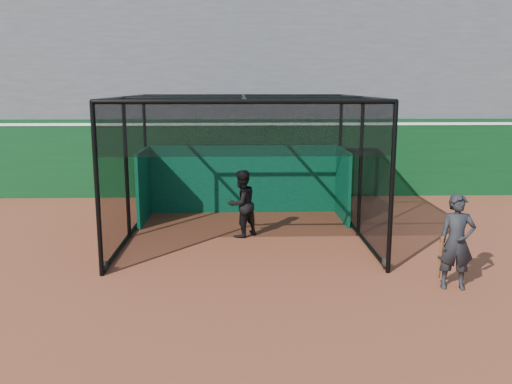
{
  "coord_description": "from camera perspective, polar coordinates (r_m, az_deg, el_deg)",
  "views": [
    {
      "loc": [
        0.1,
        -8.92,
        3.56
      ],
      "look_at": [
        0.44,
        2.0,
        1.4
      ],
      "focal_mm": 38.0,
      "sensor_mm": 36.0,
      "label": 1
    }
  ],
  "objects": [
    {
      "name": "ground",
      "position": [
        9.61,
        -2.31,
        -10.58
      ],
      "size": [
        120.0,
        120.0,
        0.0
      ],
      "primitive_type": "plane",
      "color": "brown",
      "rests_on": "ground"
    },
    {
      "name": "outfield_wall",
      "position": [
        17.57,
        -2.12,
        3.74
      ],
      "size": [
        50.0,
        0.5,
        2.5
      ],
      "color": "#093314",
      "rests_on": "ground"
    },
    {
      "name": "grandstand",
      "position": [
        21.22,
        -2.13,
        13.65
      ],
      "size": [
        50.0,
        7.85,
        8.95
      ],
      "color": "#4C4C4F",
      "rests_on": "ground"
    },
    {
      "name": "batting_cage",
      "position": [
        12.7,
        -1.24,
        2.44
      ],
      "size": [
        5.58,
        5.4,
        3.27
      ],
      "color": "black",
      "rests_on": "ground"
    },
    {
      "name": "batter",
      "position": [
        12.84,
        -1.53,
        -1.23
      ],
      "size": [
        0.98,
        0.97,
        1.6
      ],
      "primitive_type": "imported",
      "rotation": [
        0.0,
        0.0,
        3.88
      ],
      "color": "black",
      "rests_on": "ground"
    },
    {
      "name": "on_deck_player",
      "position": [
        10.18,
        20.35,
        -4.97
      ],
      "size": [
        0.67,
        0.49,
        1.71
      ],
      "color": "black",
      "rests_on": "ground"
    }
  ]
}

